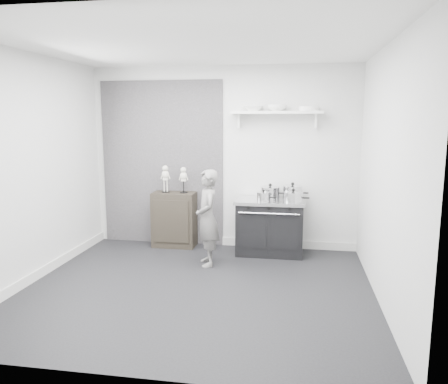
% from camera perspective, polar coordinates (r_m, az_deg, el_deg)
% --- Properties ---
extents(ground, '(4.00, 4.00, 0.00)m').
position_cam_1_polar(ground, '(5.16, -3.57, -12.43)').
color(ground, black).
rests_on(ground, ground).
extents(room_shell, '(4.02, 3.62, 2.71)m').
position_cam_1_polar(room_shell, '(4.96, -4.38, 6.15)').
color(room_shell, silver).
rests_on(room_shell, ground).
extents(wall_shelf, '(1.30, 0.26, 0.24)m').
position_cam_1_polar(wall_shelf, '(6.35, 6.92, 10.19)').
color(wall_shelf, white).
rests_on(wall_shelf, room_shell).
extents(stove, '(0.99, 0.62, 0.79)m').
position_cam_1_polar(stove, '(6.34, 6.01, -4.49)').
color(stove, black).
rests_on(stove, ground).
extents(side_cabinet, '(0.64, 0.37, 0.83)m').
position_cam_1_polar(side_cabinet, '(6.70, -6.47, -3.57)').
color(side_cabinet, black).
rests_on(side_cabinet, ground).
extents(child, '(0.45, 0.54, 1.28)m').
position_cam_1_polar(child, '(5.76, -2.18, -3.40)').
color(child, slate).
rests_on(child, ground).
extents(pot_back_left, '(0.37, 0.29, 0.21)m').
position_cam_1_polar(pot_back_left, '(6.37, 6.04, -0.03)').
color(pot_back_left, silver).
rests_on(pot_back_left, stove).
extents(pot_back_right, '(0.37, 0.28, 0.24)m').
position_cam_1_polar(pot_back_right, '(6.36, 8.93, 0.00)').
color(pot_back_right, silver).
rests_on(pot_back_right, stove).
extents(pot_front_right, '(0.36, 0.27, 0.19)m').
position_cam_1_polar(pot_front_right, '(6.08, 9.02, -0.64)').
color(pot_front_right, silver).
rests_on(pot_front_right, stove).
extents(pot_front_center, '(0.28, 0.19, 0.16)m').
position_cam_1_polar(pot_front_center, '(6.11, 5.19, -0.60)').
color(pot_front_center, silver).
rests_on(pot_front_center, stove).
extents(skeleton_full, '(0.13, 0.08, 0.47)m').
position_cam_1_polar(skeleton_full, '(6.62, -7.66, 1.98)').
color(skeleton_full, beige).
rests_on(skeleton_full, side_cabinet).
extents(skeleton_torso, '(0.13, 0.08, 0.45)m').
position_cam_1_polar(skeleton_torso, '(6.55, -5.31, 1.83)').
color(skeleton_torso, beige).
rests_on(skeleton_torso, side_cabinet).
extents(bowl_large, '(0.28, 0.28, 0.07)m').
position_cam_1_polar(bowl_large, '(6.36, 3.83, 10.83)').
color(bowl_large, white).
rests_on(bowl_large, wall_shelf).
extents(bowl_small, '(0.27, 0.27, 0.09)m').
position_cam_1_polar(bowl_small, '(6.34, 6.91, 10.86)').
color(bowl_small, white).
rests_on(bowl_small, wall_shelf).
extents(plate_stack, '(0.28, 0.28, 0.06)m').
position_cam_1_polar(plate_stack, '(6.33, 11.02, 10.64)').
color(plate_stack, white).
rests_on(plate_stack, wall_shelf).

